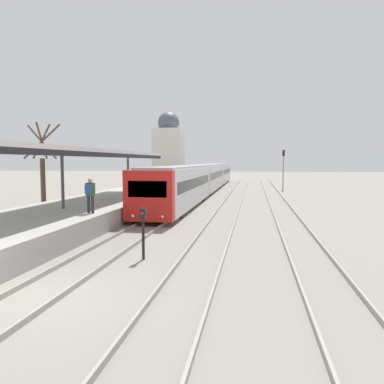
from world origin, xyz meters
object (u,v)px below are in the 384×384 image
(signal_post_near, at_px, (143,228))
(signal_mast_far, at_px, (283,165))
(train_near, at_px, (206,176))
(person_on_platform, at_px, (90,193))

(signal_post_near, distance_m, signal_mast_far, 34.03)
(signal_mast_far, bearing_deg, train_near, -160.32)
(train_near, xyz_separation_m, signal_post_near, (1.66, -30.03, -0.59))
(train_near, relative_size, signal_post_near, 26.35)
(signal_post_near, bearing_deg, train_near, 93.16)
(train_near, bearing_deg, signal_post_near, -86.84)
(train_near, bearing_deg, signal_mast_far, 19.68)
(person_on_platform, bearing_deg, signal_mast_far, 69.27)
(person_on_platform, height_order, signal_mast_far, signal_mast_far)
(signal_mast_far, bearing_deg, person_on_platform, -110.73)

